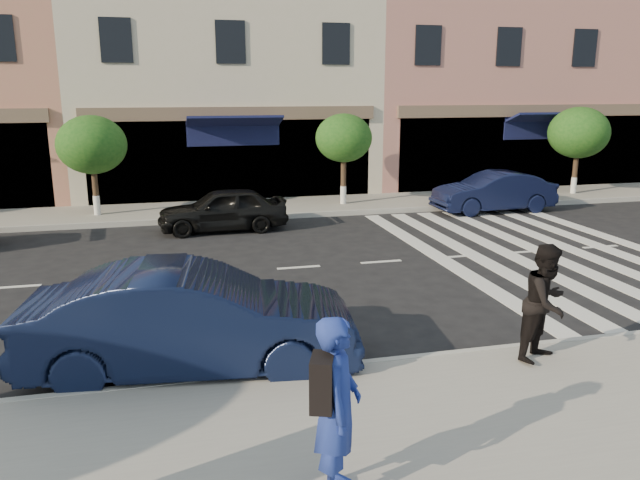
{
  "coord_description": "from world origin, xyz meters",
  "views": [
    {
      "loc": [
        -2.81,
        -9.45,
        4.02
      ],
      "look_at": [
        -0.26,
        0.92,
        1.4
      ],
      "focal_mm": 35.0,
      "sensor_mm": 36.0,
      "label": 1
    }
  ],
  "objects_px": {
    "photographer": "(338,407)",
    "car_far_mid": "(223,209)",
    "car_far_right": "(494,192)",
    "walker": "(546,303)",
    "car_near_mid": "(192,320)"
  },
  "relations": [
    {
      "from": "photographer",
      "to": "car_far_mid",
      "type": "relative_size",
      "value": 0.5
    },
    {
      "from": "car_far_mid",
      "to": "car_far_right",
      "type": "height_order",
      "value": "car_far_right"
    },
    {
      "from": "walker",
      "to": "car_far_right",
      "type": "bearing_deg",
      "value": 34.27
    },
    {
      "from": "photographer",
      "to": "car_near_mid",
      "type": "distance_m",
      "value": 3.63
    },
    {
      "from": "walker",
      "to": "car_near_mid",
      "type": "xyz_separation_m",
      "value": [
        -4.96,
        1.13,
        -0.23
      ]
    },
    {
      "from": "photographer",
      "to": "walker",
      "type": "height_order",
      "value": "photographer"
    },
    {
      "from": "photographer",
      "to": "walker",
      "type": "xyz_separation_m",
      "value": [
        3.74,
        2.27,
        -0.05
      ]
    },
    {
      "from": "photographer",
      "to": "walker",
      "type": "relative_size",
      "value": 1.06
    },
    {
      "from": "car_near_mid",
      "to": "car_far_right",
      "type": "height_order",
      "value": "car_near_mid"
    },
    {
      "from": "walker",
      "to": "car_far_right",
      "type": "xyz_separation_m",
      "value": [
        5.27,
        10.96,
        -0.35
      ]
    },
    {
      "from": "walker",
      "to": "car_far_mid",
      "type": "height_order",
      "value": "walker"
    },
    {
      "from": "car_far_mid",
      "to": "car_far_right",
      "type": "xyz_separation_m",
      "value": [
        8.97,
        0.71,
        0.04
      ]
    },
    {
      "from": "walker",
      "to": "car_far_right",
      "type": "relative_size",
      "value": 0.43
    },
    {
      "from": "walker",
      "to": "car_far_mid",
      "type": "distance_m",
      "value": 10.9
    },
    {
      "from": "walker",
      "to": "car_near_mid",
      "type": "height_order",
      "value": "walker"
    }
  ]
}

